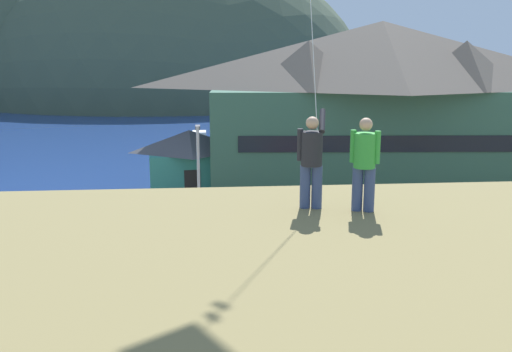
# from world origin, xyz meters

# --- Properties ---
(ground_plane) EXTENTS (600.00, 600.00, 0.00)m
(ground_plane) POSITION_xyz_m (0.00, 0.00, 0.00)
(ground_plane) COLOR #66604C
(parking_lot_pad) EXTENTS (40.00, 20.00, 0.10)m
(parking_lot_pad) POSITION_xyz_m (0.00, 5.00, 0.05)
(parking_lot_pad) COLOR slate
(parking_lot_pad) RESTS_ON ground
(bay_water) EXTENTS (360.00, 84.00, 0.03)m
(bay_water) POSITION_xyz_m (0.00, 60.00, 0.01)
(bay_water) COLOR navy
(bay_water) RESTS_ON ground
(far_hill_center_saddle) EXTENTS (84.94, 50.83, 77.25)m
(far_hill_center_saddle) POSITION_xyz_m (-45.57, 120.89, 0.00)
(far_hill_center_saddle) COLOR #3D4C38
(far_hill_center_saddle) RESTS_ON ground
(far_hill_far_shoulder) EXTENTS (85.82, 71.80, 64.17)m
(far_hill_far_shoulder) POSITION_xyz_m (-8.32, 108.28, 0.00)
(far_hill_far_shoulder) COLOR #42513D
(far_hill_far_shoulder) RESTS_ON ground
(harbor_lodge) EXTENTS (26.86, 13.49, 12.28)m
(harbor_lodge) POSITION_xyz_m (11.85, 22.57, 6.54)
(harbor_lodge) COLOR #38604C
(harbor_lodge) RESTS_ON ground
(storage_shed_waterside) EXTENTS (6.61, 5.38, 4.64)m
(storage_shed_waterside) POSITION_xyz_m (-2.27, 21.52, 2.41)
(storage_shed_waterside) COLOR #338475
(storage_shed_waterside) RESTS_ON ground
(wharf_dock) EXTENTS (3.20, 14.19, 0.70)m
(wharf_dock) POSITION_xyz_m (1.50, 36.10, 0.35)
(wharf_dock) COLOR #70604C
(wharf_dock) RESTS_ON ground
(moored_boat_wharfside) EXTENTS (2.01, 6.21, 2.16)m
(moored_boat_wharfside) POSITION_xyz_m (-1.82, 39.41, 0.72)
(moored_boat_wharfside) COLOR navy
(moored_boat_wharfside) RESTS_ON ground
(moored_boat_outer_mooring) EXTENTS (2.08, 6.03, 2.16)m
(moored_boat_outer_mooring) POSITION_xyz_m (4.78, 37.31, 0.72)
(moored_boat_outer_mooring) COLOR silver
(moored_boat_outer_mooring) RESTS_ON ground
(parked_car_lone_by_shed) EXTENTS (4.22, 2.10, 1.82)m
(parked_car_lone_by_shed) POSITION_xyz_m (7.41, 5.49, 1.06)
(parked_car_lone_by_shed) COLOR slate
(parked_car_lone_by_shed) RESTS_ON parking_lot_pad
(parked_car_front_row_red) EXTENTS (4.36, 2.38, 1.82)m
(parked_car_front_row_red) POSITION_xyz_m (-1.08, 7.24, 1.06)
(parked_car_front_row_red) COLOR slate
(parked_car_front_row_red) RESTS_ON parking_lot_pad
(parked_car_mid_row_near) EXTENTS (4.23, 2.10, 1.82)m
(parked_car_mid_row_near) POSITION_xyz_m (-8.50, 6.21, 1.06)
(parked_car_mid_row_near) COLOR slate
(parked_car_mid_row_near) RESTS_ON parking_lot_pad
(parked_car_front_row_end) EXTENTS (4.33, 2.31, 1.82)m
(parked_car_front_row_end) POSITION_xyz_m (-1.17, 0.85, 1.06)
(parked_car_front_row_end) COLOR #236633
(parked_car_front_row_end) RESTS_ON parking_lot_pad
(parked_car_mid_row_center) EXTENTS (4.34, 2.34, 1.82)m
(parked_car_mid_row_center) POSITION_xyz_m (4.81, 0.92, 1.06)
(parked_car_mid_row_center) COLOR red
(parked_car_mid_row_center) RESTS_ON parking_lot_pad
(parked_car_back_row_right) EXTENTS (4.28, 2.21, 1.82)m
(parked_car_back_row_right) POSITION_xyz_m (-6.81, 1.02, 1.06)
(parked_car_back_row_right) COLOR #B28923
(parked_car_back_row_right) RESTS_ON parking_lot_pad
(parking_light_pole) EXTENTS (0.24, 0.78, 6.21)m
(parking_light_pole) POSITION_xyz_m (-1.47, 10.56, 3.73)
(parking_light_pole) COLOR #ADADB2
(parking_light_pole) RESTS_ON parking_lot_pad
(person_kite_flyer) EXTENTS (0.60, 0.62, 1.86)m
(person_kite_flyer) POSITION_xyz_m (0.99, -8.65, 8.13)
(person_kite_flyer) COLOR #384770
(person_kite_flyer) RESTS_ON grassy_hill_foreground
(person_companion) EXTENTS (0.52, 0.40, 1.74)m
(person_companion) POSITION_xyz_m (1.92, -8.94, 8.11)
(person_companion) COLOR #384770
(person_companion) RESTS_ON grassy_hill_foreground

